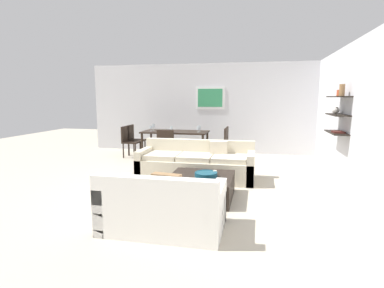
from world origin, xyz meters
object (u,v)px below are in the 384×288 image
object	(u,v)px
candle_jar	(215,173)
wine_glass_left_near	(151,127)
dining_chair_foot	(167,144)
wine_glass_left_far	(153,126)
dining_table	(175,134)
sofa_beige	(197,165)
loveseat_white	(163,208)
dining_chair_left_far	(134,138)
coffee_table	(201,187)
dining_chair_left_near	(129,139)
decorative_bowl	(206,174)
wine_glass_right_far	(200,128)
dining_chair_right_near	(221,142)
wine_glass_foot	(172,128)
wine_glass_right_near	(198,128)
dining_chair_right_far	(223,140)

from	to	relation	value
candle_jar	wine_glass_left_near	xyz separation A→B (m)	(-2.24, 3.09, 0.43)
dining_chair_foot	wine_glass_left_far	size ratio (longest dim) A/B	4.86
dining_table	sofa_beige	bearing A→B (deg)	-63.89
sofa_beige	loveseat_white	xyz separation A→B (m)	(0.07, -2.56, 0.00)
candle_jar	dining_chair_left_far	xyz separation A→B (m)	(-2.88, 3.39, 0.08)
dining_table	dining_chair_left_far	size ratio (longest dim) A/B	2.06
loveseat_white	coffee_table	size ratio (longest dim) A/B	1.39
sofa_beige	dining_chair_left_near	bearing A→B (deg)	140.98
decorative_bowl	candle_jar	world-z (taller)	candle_jar
coffee_table	candle_jar	bearing A→B (deg)	25.95
candle_jar	wine_glass_right_far	xyz separation A→B (m)	(-0.89, 3.31, 0.43)
sofa_beige	dining_chair_foot	bearing A→B (deg)	129.26
sofa_beige	dining_chair_right_near	size ratio (longest dim) A/B	2.70
dining_chair_right_near	wine_glass_left_far	bearing A→B (deg)	171.45
sofa_beige	wine_glass_foot	xyz separation A→B (m)	(-1.02, 1.72, 0.58)
wine_glass_right_near	dining_chair_left_far	bearing A→B (deg)	171.45
dining_chair_foot	wine_glass_left_far	world-z (taller)	wine_glass_left_far
wine_glass_left_near	wine_glass_foot	bearing A→B (deg)	-21.25
dining_chair_foot	wine_glass_foot	world-z (taller)	wine_glass_foot
dining_chair_left_far	wine_glass_foot	distance (m)	1.48
dining_chair_foot	decorative_bowl	bearing A→B (deg)	-60.07
coffee_table	dining_chair_right_near	xyz separation A→B (m)	(-0.02, 3.12, 0.31)
decorative_bowl	dining_chair_right_near	bearing A→B (deg)	92.13
sofa_beige	dining_chair_right_far	world-z (taller)	dining_chair_right_far
wine_glass_foot	loveseat_white	bearing A→B (deg)	-75.61
dining_table	dining_chair_right_near	size ratio (longest dim) A/B	2.06
loveseat_white	dining_chair_right_far	distance (m)	4.85
dining_chair_right_far	wine_glass_right_far	size ratio (longest dim) A/B	5.63
coffee_table	wine_glass_right_near	bearing A→B (deg)	101.70
dining_chair_left_far	wine_glass_left_far	world-z (taller)	wine_glass_left_far
decorative_bowl	dining_chair_foot	xyz separation A→B (m)	(-1.43, 2.48, 0.08)
dining_chair_right_far	wine_glass_left_near	distance (m)	2.04
loveseat_white	dining_chair_right_near	bearing A→B (deg)	87.21
coffee_table	wine_glass_right_near	distance (m)	3.34
sofa_beige	dining_chair_left_far	xyz separation A→B (m)	(-2.34, 2.28, 0.21)
loveseat_white	wine_glass_right_near	distance (m)	4.60
wine_glass_left_near	dining_chair_right_far	bearing A→B (deg)	8.55
candle_jar	wine_glass_right_far	distance (m)	3.45
wine_glass_left_far	wine_glass_left_near	distance (m)	0.21
coffee_table	wine_glass_right_near	xyz separation A→B (m)	(-0.66, 3.20, 0.67)
wine_glass_right_near	wine_glass_left_far	bearing A→B (deg)	171.07
loveseat_white	candle_jar	xyz separation A→B (m)	(0.46, 1.45, 0.13)
dining_table	dining_chair_left_near	xyz separation A→B (m)	(-1.31, -0.19, -0.17)
dining_table	dining_chair_left_far	world-z (taller)	dining_chair_left_far
decorative_bowl	dining_chair_right_near	xyz separation A→B (m)	(-0.12, 3.13, 0.08)
coffee_table	dining_chair_left_near	distance (m)	4.10
dining_chair_right_near	dining_chair_left_far	bearing A→B (deg)	171.65
candle_jar	coffee_table	bearing A→B (deg)	-154.05
sofa_beige	decorative_bowl	world-z (taller)	sofa_beige
coffee_table	wine_glass_left_far	world-z (taller)	wine_glass_left_far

